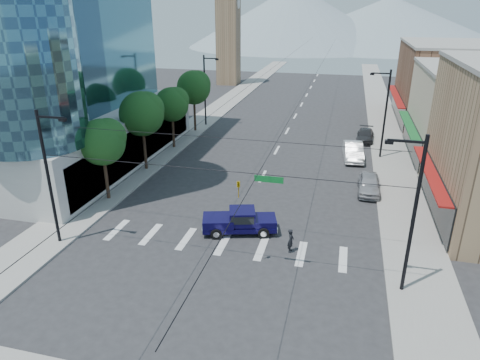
# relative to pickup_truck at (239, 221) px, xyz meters

# --- Properties ---
(ground) EXTENTS (160.00, 160.00, 0.00)m
(ground) POSITION_rel_pickup_truck_xyz_m (-0.46, -3.26, -0.91)
(ground) COLOR #28282B
(ground) RESTS_ON ground
(sidewalk_left) EXTENTS (4.00, 120.00, 0.15)m
(sidewalk_left) POSITION_rel_pickup_truck_xyz_m (-12.46, 36.74, -0.83)
(sidewalk_left) COLOR gray
(sidewalk_left) RESTS_ON ground
(sidewalk_right) EXTENTS (4.00, 120.00, 0.15)m
(sidewalk_right) POSITION_rel_pickup_truck_xyz_m (11.54, 36.74, -0.83)
(sidewalk_right) COLOR gray
(sidewalk_right) RESTS_ON ground
(shop_far) EXTENTS (12.00, 18.00, 10.00)m
(shop_far) POSITION_rel_pickup_truck_xyz_m (19.54, 36.74, 4.09)
(shop_far) COLOR brown
(shop_far) RESTS_ON ground
(clock_tower) EXTENTS (4.80, 4.80, 20.40)m
(clock_tower) POSITION_rel_pickup_truck_xyz_m (-16.96, 58.74, 9.74)
(clock_tower) COLOR #8C6B4C
(clock_tower) RESTS_ON ground
(mountain_left) EXTENTS (80.00, 80.00, 22.00)m
(mountain_left) POSITION_rel_pickup_truck_xyz_m (-15.46, 146.74, 10.09)
(mountain_left) COLOR gray
(mountain_left) RESTS_ON ground
(mountain_right) EXTENTS (90.00, 90.00, 18.00)m
(mountain_right) POSITION_rel_pickup_truck_xyz_m (19.54, 156.74, 8.09)
(mountain_right) COLOR gray
(mountain_right) RESTS_ON ground
(tree_near) EXTENTS (3.65, 3.64, 6.71)m
(tree_near) POSITION_rel_pickup_truck_xyz_m (-11.53, 2.83, 4.09)
(tree_near) COLOR black
(tree_near) RESTS_ON ground
(tree_midnear) EXTENTS (4.09, 4.09, 7.52)m
(tree_midnear) POSITION_rel_pickup_truck_xyz_m (-11.53, 9.83, 4.69)
(tree_midnear) COLOR black
(tree_midnear) RESTS_ON ground
(tree_midfar) EXTENTS (3.65, 3.64, 6.71)m
(tree_midfar) POSITION_rel_pickup_truck_xyz_m (-11.53, 16.83, 4.09)
(tree_midfar) COLOR black
(tree_midfar) RESTS_ON ground
(tree_far) EXTENTS (4.09, 4.09, 7.52)m
(tree_far) POSITION_rel_pickup_truck_xyz_m (-11.53, 23.83, 4.69)
(tree_far) COLOR black
(tree_far) RESTS_ON ground
(signal_rig) EXTENTS (21.80, 0.20, 9.00)m
(signal_rig) POSITION_rel_pickup_truck_xyz_m (-0.27, -4.26, 3.74)
(signal_rig) COLOR black
(signal_rig) RESTS_ON ground
(lamp_pole_nw) EXTENTS (2.00, 0.25, 9.00)m
(lamp_pole_nw) POSITION_rel_pickup_truck_xyz_m (-11.13, 26.74, 4.03)
(lamp_pole_nw) COLOR black
(lamp_pole_nw) RESTS_ON ground
(lamp_pole_ne) EXTENTS (2.00, 0.25, 9.00)m
(lamp_pole_ne) POSITION_rel_pickup_truck_xyz_m (10.20, 18.74, 4.03)
(lamp_pole_ne) COLOR black
(lamp_pole_ne) RESTS_ON ground
(pickup_truck) EXTENTS (5.43, 3.14, 1.74)m
(pickup_truck) POSITION_rel_pickup_truck_xyz_m (0.00, 0.00, 0.00)
(pickup_truck) COLOR #0B0738
(pickup_truck) RESTS_ON ground
(pedestrian) EXTENTS (0.42, 0.61, 1.60)m
(pedestrian) POSITION_rel_pickup_truck_xyz_m (3.80, -1.64, -0.11)
(pedestrian) COLOR black
(pedestrian) RESTS_ON ground
(parked_car_near) EXTENTS (1.86, 4.57, 1.55)m
(parked_car_near) POSITION_rel_pickup_truck_xyz_m (8.94, 9.30, -0.13)
(parked_car_near) COLOR #ABAAAF
(parked_car_near) RESTS_ON ground
(parked_car_mid) EXTENTS (2.23, 5.32, 1.71)m
(parked_car_mid) POSITION_rel_pickup_truck_xyz_m (7.59, 17.71, -0.05)
(parked_car_mid) COLOR white
(parked_car_mid) RESTS_ON ground
(parked_car_far) EXTENTS (2.17, 4.74, 1.34)m
(parked_car_far) POSITION_rel_pickup_truck_xyz_m (8.94, 24.62, -0.23)
(parked_car_far) COLOR #2F2E31
(parked_car_far) RESTS_ON ground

